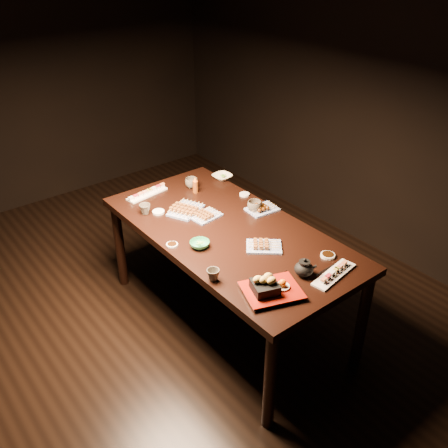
{
  "coord_description": "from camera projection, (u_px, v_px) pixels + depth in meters",
  "views": [
    {
      "loc": [
        -1.34,
        -2.26,
        2.45
      ],
      "look_at": [
        0.4,
        -0.07,
        0.77
      ],
      "focal_mm": 40.0,
      "sensor_mm": 36.0,
      "label": 1
    }
  ],
  "objects": [
    {
      "name": "sauce_dish_east",
      "position": [
        244.0,
        194.0,
        3.65
      ],
      "size": [
        0.08,
        0.08,
        0.01
      ],
      "primitive_type": "cylinder",
      "rotation": [
        0.0,
        0.0,
        0.15
      ],
      "color": "white",
      "rests_on": "dining_table"
    },
    {
      "name": "sushi_platter_near",
      "position": [
        334.0,
        272.0,
        2.81
      ],
      "size": [
        0.34,
        0.14,
        0.04
      ],
      "primitive_type": null,
      "rotation": [
        0.0,
        0.0,
        0.15
      ],
      "color": "white",
      "rests_on": "dining_table"
    },
    {
      "name": "edamame_bowl_cream",
      "position": [
        222.0,
        177.0,
        3.88
      ],
      "size": [
        0.15,
        0.15,
        0.04
      ],
      "primitive_type": "imported",
      "rotation": [
        0.0,
        0.0,
        0.07
      ],
      "color": "#F8EDCB",
      "rests_on": "dining_table"
    },
    {
      "name": "teacup_far_left",
      "position": [
        145.0,
        209.0,
        3.41
      ],
      "size": [
        0.08,
        0.08,
        0.07
      ],
      "primitive_type": "imported",
      "rotation": [
        0.0,
        0.0,
        0.08
      ],
      "color": "#4E463B",
      "rests_on": "dining_table"
    },
    {
      "name": "teapot",
      "position": [
        304.0,
        267.0,
        2.79
      ],
      "size": [
        0.18,
        0.18,
        0.11
      ],
      "primitive_type": null,
      "rotation": [
        0.0,
        0.0,
        -0.58
      ],
      "color": "black",
      "rests_on": "dining_table"
    },
    {
      "name": "sauce_dish_nw",
      "position": [
        158.0,
        212.0,
        3.43
      ],
      "size": [
        0.11,
        0.11,
        0.01
      ],
      "primitive_type": "cylinder",
      "rotation": [
        0.0,
        0.0,
        -0.41
      ],
      "color": "white",
      "rests_on": "dining_table"
    },
    {
      "name": "tsukune_plate",
      "position": [
        262.0,
        207.0,
        3.45
      ],
      "size": [
        0.22,
        0.17,
        0.05
      ],
      "primitive_type": null,
      "rotation": [
        0.0,
        0.0,
        -0.1
      ],
      "color": "#828EB6",
      "rests_on": "dining_table"
    },
    {
      "name": "sauce_dish_se",
      "position": [
        328.0,
        255.0,
        2.98
      ],
      "size": [
        0.1,
        0.1,
        0.02
      ],
      "primitive_type": "cylinder",
      "rotation": [
        0.0,
        0.0,
        -0.18
      ],
      "color": "white",
      "rests_on": "dining_table"
    },
    {
      "name": "yakitori_plate_right",
      "position": [
        264.0,
        244.0,
        3.05
      ],
      "size": [
        0.26,
        0.26,
        0.05
      ],
      "primitive_type": null,
      "rotation": [
        0.0,
        0.0,
        -0.71
      ],
      "color": "#828EB6",
      "rests_on": "dining_table"
    },
    {
      "name": "dining_table",
      "position": [
        229.0,
        276.0,
        3.43
      ],
      "size": [
        1.16,
        1.92,
        0.75
      ],
      "primitive_type": "cube",
      "rotation": [
        0.0,
        0.0,
        -0.15
      ],
      "color": "black",
      "rests_on": "ground"
    },
    {
      "name": "ground",
      "position": [
        173.0,
        333.0,
        3.49
      ],
      "size": [
        5.0,
        5.0,
        0.0
      ],
      "primitive_type": "plane",
      "color": "black",
      "rests_on": "ground"
    },
    {
      "name": "chopsticks_near",
      "position": [
        276.0,
        281.0,
        2.77
      ],
      "size": [
        0.23,
        0.07,
        0.01
      ],
      "primitive_type": null,
      "rotation": [
        0.0,
        0.0,
        0.24
      ],
      "color": "black",
      "rests_on": "dining_table"
    },
    {
      "name": "teacup_near_left",
      "position": [
        213.0,
        275.0,
        2.76
      ],
      "size": [
        0.08,
        0.08,
        0.07
      ],
      "primitive_type": "imported",
      "rotation": [
        0.0,
        0.0,
        -0.09
      ],
      "color": "#4E463B",
      "rests_on": "dining_table"
    },
    {
      "name": "teacup_mid_right",
      "position": [
        254.0,
        206.0,
        3.43
      ],
      "size": [
        0.13,
        0.13,
        0.08
      ],
      "primitive_type": "imported",
      "rotation": [
        0.0,
        0.0,
        -0.37
      ],
      "color": "#4E463B",
      "rests_on": "dining_table"
    },
    {
      "name": "yakitori_plate_left",
      "position": [
        186.0,
        207.0,
        3.43
      ],
      "size": [
        0.29,
        0.26,
        0.06
      ],
      "primitive_type": null,
      "rotation": [
        0.0,
        0.0,
        0.44
      ],
      "color": "#828EB6",
      "rests_on": "dining_table"
    },
    {
      "name": "yakitori_plate_center",
      "position": [
        206.0,
        214.0,
        3.37
      ],
      "size": [
        0.21,
        0.17,
        0.05
      ],
      "primitive_type": null,
      "rotation": [
        0.0,
        0.0,
        0.11
      ],
      "color": "#828EB6",
      "rests_on": "dining_table"
    },
    {
      "name": "sushi_platter_far",
      "position": [
        147.0,
        192.0,
        3.65
      ],
      "size": [
        0.33,
        0.13,
        0.04
      ],
      "primitive_type": null,
      "rotation": [
        0.0,
        0.0,
        3.29
      ],
      "color": "white",
      "rests_on": "dining_table"
    },
    {
      "name": "sauce_dish_west",
      "position": [
        172.0,
        245.0,
        3.08
      ],
      "size": [
        0.08,
        0.08,
        0.01
      ],
      "primitive_type": "cylinder",
      "rotation": [
        0.0,
        0.0,
        0.09
      ],
      "color": "white",
      "rests_on": "dining_table"
    },
    {
      "name": "teacup_far_right",
      "position": [
        191.0,
        183.0,
        3.75
      ],
      "size": [
        0.13,
        0.13,
        0.07
      ],
      "primitive_type": "imported",
      "rotation": [
        0.0,
        0.0,
        -0.56
      ],
      "color": "#4E463B",
      "rests_on": "dining_table"
    },
    {
      "name": "condiment_bottle",
      "position": [
        195.0,
        185.0,
        3.66
      ],
      "size": [
        0.06,
        0.06,
        0.12
      ],
      "primitive_type": "cylinder",
      "rotation": [
        0.0,
        0.0,
        -0.53
      ],
      "color": "#6D320E",
      "rests_on": "dining_table"
    },
    {
      "name": "edamame_bowl_green",
      "position": [
        200.0,
        244.0,
        3.06
      ],
      "size": [
        0.15,
        0.15,
        0.04
      ],
      "primitive_type": "imported",
      "rotation": [
        0.0,
        0.0,
        0.23
      ],
      "color": "#339B5E",
      "rests_on": "dining_table"
    },
    {
      "name": "chopsticks_se",
      "position": [
        327.0,
        269.0,
        2.86
      ],
      "size": [
        0.19,
        0.02,
        0.01
      ],
      "primitive_type": null,
      "rotation": [
        0.0,
        0.0,
        0.03
      ],
      "color": "black",
      "rests_on": "dining_table"
    },
    {
      "name": "tempura_tray",
      "position": [
        272.0,
        285.0,
        2.65
      ],
      "size": [
        0.37,
        0.33,
        0.11
      ],
      "primitive_type": null,
      "rotation": [
        0.0,
        0.0,
        -0.35
      ],
      "color": "black",
      "rests_on": "dining_table"
    }
  ]
}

